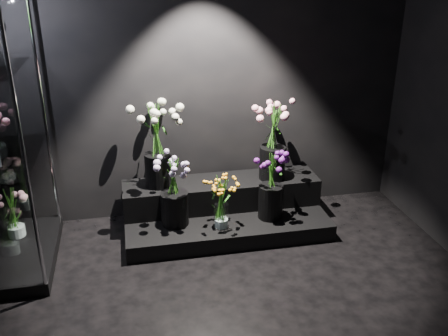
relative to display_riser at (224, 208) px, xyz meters
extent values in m
plane|color=black|center=(-0.19, 0.37, 1.23)|extent=(4.00, 0.00, 4.00)
cube|color=black|center=(0.00, -0.09, -0.09)|extent=(1.85, 0.82, 0.15)
cube|color=black|center=(0.00, 0.11, 0.11)|extent=(1.85, 0.41, 0.26)
cube|color=black|center=(-1.83, -0.26, -0.12)|extent=(0.66, 1.10, 0.11)
cylinder|color=white|center=(-0.08, -0.31, 0.10)|extent=(0.13, 0.13, 0.23)
cylinder|color=black|center=(-0.48, -0.16, 0.14)|extent=(0.24, 0.24, 0.30)
cylinder|color=black|center=(0.39, -0.22, 0.14)|extent=(0.22, 0.22, 0.32)
cylinder|color=black|center=(-0.58, 0.13, 0.40)|extent=(0.24, 0.24, 0.31)
cylinder|color=black|center=(0.48, 0.07, 0.40)|extent=(0.24, 0.24, 0.32)
cylinder|color=white|center=(-1.85, -0.03, 0.08)|extent=(0.16, 0.16, 0.27)
camera|label=1|loc=(-0.83, -4.08, 2.21)|focal=40.00mm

